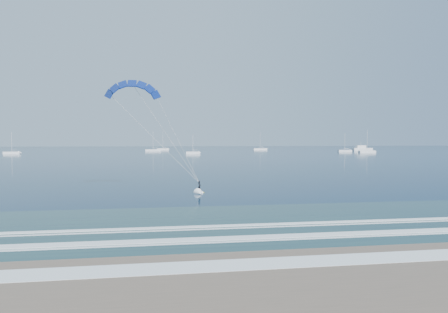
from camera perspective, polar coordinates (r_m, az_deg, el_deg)
name	(u,v)px	position (r m, az deg, el deg)	size (l,w,h in m)	color
ground	(331,259)	(24.18, 15.10, -13.97)	(900.00, 900.00, 0.00)	#072542
kitesurfer_rig	(166,134)	(49.11, -8.28, 3.20)	(13.16, 6.07, 14.78)	yellow
motor_yacht	(362,149)	(275.16, 19.10, 1.06)	(12.90, 3.44, 5.61)	white
sailboat_1	(12,153)	(224.80, -28.04, 0.48)	(7.73, 2.40, 10.75)	white
sailboat_2	(153,150)	(254.04, -10.09, 0.90)	(9.54, 2.40, 12.75)	white
sailboat_3	(193,153)	(199.94, -4.47, 0.55)	(6.82, 2.40, 9.72)	white
sailboat_4	(260,149)	(284.77, 5.18, 1.07)	(9.70, 2.40, 13.06)	white
sailboat_5	(345,151)	(245.93, 16.86, 0.79)	(8.17, 2.40, 11.22)	white
sailboat_6	(367,152)	(232.02, 19.76, 0.67)	(9.28, 2.40, 12.50)	white
sailboat_7	(163,149)	(284.76, -8.73, 1.06)	(7.95, 2.40, 12.86)	white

